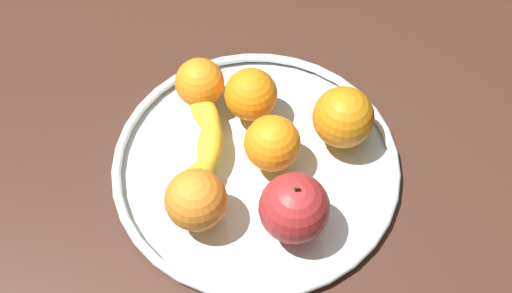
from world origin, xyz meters
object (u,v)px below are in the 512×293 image
(banana, at_px, (203,143))
(apple, at_px, (294,208))
(orange_center, at_px, (196,200))
(orange_back_left, at_px, (254,94))
(orange_front_left, at_px, (272,141))
(orange_front_right, at_px, (200,83))
(fruit_bowl, at_px, (256,163))
(orange_back_right, at_px, (343,117))

(banana, height_order, apple, apple)
(orange_center, height_order, orange_back_left, orange_center)
(orange_front_left, relative_size, orange_back_left, 1.01)
(banana, height_order, orange_back_left, orange_back_left)
(orange_front_left, distance_m, orange_front_right, 0.13)
(fruit_bowl, bearing_deg, orange_back_left, -3.08)
(orange_front_right, bearing_deg, orange_center, 176.75)
(apple, relative_size, orange_back_left, 1.30)
(orange_back_right, height_order, orange_back_left, orange_back_right)
(banana, bearing_deg, fruit_bowl, -98.03)
(apple, bearing_deg, orange_front_left, 9.05)
(banana, relative_size, orange_front_left, 2.74)
(orange_back_right, bearing_deg, orange_back_left, 65.40)
(fruit_bowl, height_order, orange_front_right, orange_front_right)
(banana, bearing_deg, orange_center, -176.84)
(orange_front_left, distance_m, orange_back_left, 0.08)
(fruit_bowl, xyz_separation_m, banana, (0.02, 0.07, 0.02))
(orange_back_right, height_order, orange_front_right, orange_back_right)
(orange_center, bearing_deg, fruit_bowl, -46.26)
(fruit_bowl, height_order, apple, apple)
(apple, xyz_separation_m, orange_back_left, (0.17, 0.03, -0.01))
(apple, distance_m, orange_back_left, 0.17)
(orange_front_left, relative_size, orange_front_right, 1.07)
(apple, height_order, orange_center, apple)
(orange_back_left, bearing_deg, orange_front_left, -168.06)
(fruit_bowl, height_order, orange_center, orange_center)
(fruit_bowl, relative_size, banana, 1.91)
(orange_back_right, distance_m, orange_back_left, 0.12)
(fruit_bowl, relative_size, orange_front_left, 5.24)
(orange_front_right, bearing_deg, apple, -153.14)
(fruit_bowl, distance_m, apple, 0.11)
(orange_front_left, bearing_deg, apple, -170.95)
(orange_front_left, bearing_deg, fruit_bowl, 99.98)
(orange_front_left, xyz_separation_m, orange_center, (-0.08, 0.09, 0.00))
(banana, xyz_separation_m, apple, (-0.11, -0.10, 0.02))
(orange_center, xyz_separation_m, orange_front_right, (0.18, -0.01, -0.00))
(banana, distance_m, orange_back_right, 0.18)
(fruit_bowl, bearing_deg, orange_back_right, -75.52)
(orange_front_left, bearing_deg, orange_back_left, 11.94)
(orange_front_left, bearing_deg, orange_front_right, 40.11)
(orange_front_left, relative_size, orange_center, 0.96)
(fruit_bowl, bearing_deg, orange_front_left, -80.02)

